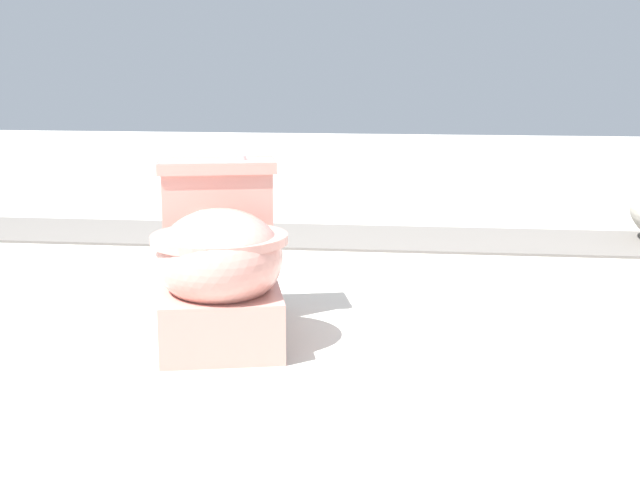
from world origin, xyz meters
TOP-DOWN VIEW (x-y plane):
  - ground_plane at (0.00, 0.00)m, footprint 14.00×14.00m
  - gravel_strip at (-1.36, 0.50)m, footprint 0.56×8.00m
  - toilet at (0.13, -0.01)m, footprint 0.70×0.51m

SIDE VIEW (x-z plane):
  - ground_plane at x=0.00m, z-range 0.00..0.00m
  - gravel_strip at x=-1.36m, z-range 0.00..0.01m
  - toilet at x=0.13m, z-range -0.04..0.48m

